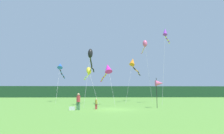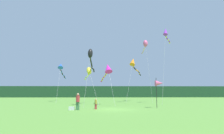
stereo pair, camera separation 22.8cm
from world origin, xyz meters
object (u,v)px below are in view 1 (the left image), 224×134
object	(u,v)px
kite_black	(91,57)
kite_rainbow	(145,44)
cooler_box	(72,108)
kite_orange	(133,63)
banner_flag_pole	(159,83)
kite_yellow	(88,72)
kite_purple	(165,33)
person_adult	(78,101)
kite_magenta	(108,69)
person_child	(96,103)
kite_blue	(61,67)

from	to	relation	value
kite_black	kite_rainbow	xyz separation A→B (m)	(9.79, 9.53, 4.28)
cooler_box	kite_orange	size ratio (longest dim) A/B	0.06
banner_flag_pole	kite_yellow	xyz separation A→B (m)	(-8.88, 8.08, 2.16)
kite_black	kite_yellow	bearing A→B (deg)	99.12
kite_purple	kite_yellow	bearing A→B (deg)	-177.86
person_adult	kite_magenta	xyz separation A→B (m)	(3.12, 7.84, 4.20)
kite_rainbow	person_child	bearing A→B (deg)	-119.58
kite_black	person_child	bearing A→B (deg)	-79.58
kite_yellow	kite_orange	world-z (taller)	kite_orange
banner_flag_pole	kite_yellow	distance (m)	12.20
cooler_box	kite_yellow	bearing A→B (deg)	85.77
kite_purple	banner_flag_pole	bearing A→B (deg)	-114.00
kite_yellow	kite_purple	xyz separation A→B (m)	(12.69, 0.47, 6.63)
kite_orange	cooler_box	bearing A→B (deg)	-120.53
kite_orange	kite_blue	distance (m)	13.76
person_adult	kite_black	bearing A→B (deg)	83.83
kite_yellow	kite_purple	world-z (taller)	kite_purple
kite_purple	kite_magenta	size ratio (longest dim) A/B	1.85
kite_magenta	kite_blue	xyz separation A→B (m)	(-8.79, 8.76, 1.28)
cooler_box	kite_purple	distance (m)	20.64
cooler_box	kite_blue	xyz separation A→B (m)	(-5.06, 16.63, 6.26)
cooler_box	kite_magenta	xyz separation A→B (m)	(3.73, 7.86, 4.98)
kite_yellow	kite_rainbow	xyz separation A→B (m)	(10.36, 6.00, 6.06)
cooler_box	kite_black	size ratio (longest dim) A/B	0.06
banner_flag_pole	kite_blue	size ratio (longest dim) A/B	0.32
cooler_box	kite_black	bearing A→B (deg)	78.83
person_child	kite_purple	bearing A→B (deg)	41.66
person_adult	kite_black	size ratio (longest dim) A/B	0.19
banner_flag_pole	person_adult	bearing A→B (deg)	-166.65
kite_yellow	kite_magenta	bearing A→B (deg)	-38.71
person_adult	kite_magenta	world-z (taller)	kite_magenta
kite_rainbow	kite_blue	distance (m)	16.82
person_adult	person_child	distance (m)	2.02
cooler_box	kite_magenta	distance (m)	10.03
person_adult	kite_rainbow	size ratio (longest dim) A/B	0.14
banner_flag_pole	kite_orange	xyz separation A→B (m)	(-1.12, 12.27, 4.20)
kite_orange	banner_flag_pole	bearing A→B (deg)	-84.77
kite_blue	kite_yellow	bearing A→B (deg)	-47.64
kite_magenta	kite_blue	size ratio (longest dim) A/B	0.63
person_child	kite_black	xyz separation A→B (m)	(-1.07, 5.82, 6.11)
cooler_box	kite_magenta	world-z (taller)	kite_magenta
kite_magenta	person_adult	bearing A→B (deg)	-111.72
person_adult	kite_magenta	distance (m)	9.43
cooler_box	kite_magenta	bearing A→B (deg)	64.64
person_child	kite_rainbow	world-z (taller)	kite_rainbow
kite_purple	kite_blue	distance (m)	20.10
person_child	kite_blue	bearing A→B (deg)	115.36
kite_orange	person_child	bearing A→B (deg)	-114.30
kite_orange	kite_blue	size ratio (longest dim) A/B	0.92
person_adult	kite_black	distance (m)	8.87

